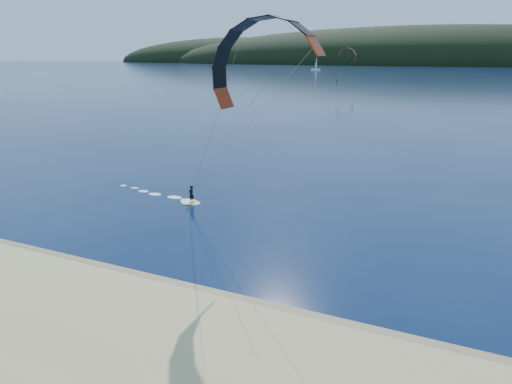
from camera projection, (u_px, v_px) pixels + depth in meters
ground at (102, 328)px, 22.95m from camera, size 1800.00×1800.00×0.00m
wet_sand at (155, 287)px, 26.86m from camera, size 220.00×2.50×0.10m
headland at (455, 64)px, 672.71m from camera, size 1200.00×310.00×140.00m
kitesurfer_near at (264, 82)px, 31.60m from camera, size 24.76×7.36×16.48m
kitesurfer_far at (347, 57)px, 214.37m from camera, size 10.50×6.10×15.76m
sailboat at (316, 69)px, 412.41m from camera, size 8.13×5.35×11.81m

